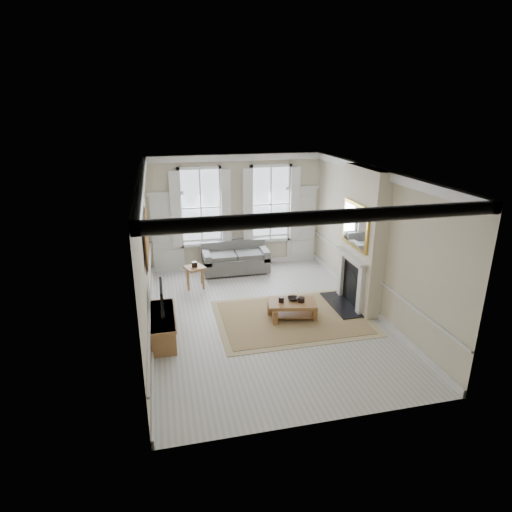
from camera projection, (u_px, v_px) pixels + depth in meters
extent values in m
plane|color=#B7B5AD|center=(265.00, 318.00, 10.01)|extent=(7.20, 7.20, 0.00)
plane|color=white|center=(266.00, 172.00, 8.88)|extent=(7.20, 7.20, 0.00)
plane|color=beige|center=(236.00, 212.00, 12.76)|extent=(5.20, 0.00, 5.20)
plane|color=beige|center=(145.00, 258.00, 8.90)|extent=(0.00, 7.20, 7.20)
plane|color=beige|center=(373.00, 241.00, 10.00)|extent=(0.00, 7.20, 7.20)
cube|color=silver|center=(168.00, 234.00, 12.47)|extent=(0.90, 0.08, 2.30)
cube|color=silver|center=(301.00, 226.00, 13.34)|extent=(0.90, 0.08, 2.30)
cube|color=#9E731B|center=(146.00, 238.00, 9.06)|extent=(0.05, 1.66, 1.06)
cube|color=beige|center=(362.00, 239.00, 10.15)|extent=(0.35, 1.70, 3.38)
cube|color=black|center=(341.00, 305.00, 10.61)|extent=(0.55, 1.50, 0.05)
cube|color=silver|center=(360.00, 293.00, 9.97)|extent=(0.10, 0.18, 1.15)
cube|color=silver|center=(341.00, 275.00, 10.98)|extent=(0.10, 0.18, 1.15)
cube|color=silver|center=(351.00, 256.00, 10.22)|extent=(0.20, 1.45, 0.06)
cube|color=black|center=(352.00, 284.00, 10.49)|extent=(0.02, 0.92, 1.00)
cube|color=gold|center=(355.00, 225.00, 9.99)|extent=(0.06, 1.26, 1.06)
cube|color=#555553|center=(236.00, 263.00, 12.70)|extent=(1.92, 0.93, 0.44)
cube|color=#555553|center=(233.00, 247.00, 12.91)|extent=(1.92, 0.20, 0.44)
cube|color=#555553|center=(206.00, 257.00, 12.43)|extent=(0.20, 0.93, 0.30)
cube|color=#555553|center=(264.00, 253.00, 12.79)|extent=(0.20, 0.93, 0.30)
cylinder|color=brown|center=(209.00, 277.00, 12.28)|extent=(0.06, 0.06, 0.08)
cylinder|color=brown|center=(260.00, 264.00, 13.27)|extent=(0.06, 0.06, 0.08)
cube|color=brown|center=(195.00, 268.00, 11.55)|extent=(0.62, 0.62, 0.06)
cube|color=brown|center=(189.00, 281.00, 11.43)|extent=(0.05, 0.05, 0.53)
cube|color=brown|center=(203.00, 280.00, 11.51)|extent=(0.05, 0.05, 0.53)
cube|color=brown|center=(188.00, 276.00, 11.78)|extent=(0.05, 0.05, 0.53)
cube|color=brown|center=(201.00, 275.00, 11.86)|extent=(0.05, 0.05, 0.53)
cube|color=#95734D|center=(292.00, 318.00, 10.00)|extent=(3.50, 2.60, 0.02)
cube|color=brown|center=(292.00, 304.00, 9.88)|extent=(1.21, 0.86, 0.08)
cube|color=brown|center=(276.00, 318.00, 9.65)|extent=(0.10, 0.10, 0.33)
cube|color=brown|center=(314.00, 314.00, 9.84)|extent=(0.10, 0.10, 0.33)
cube|color=brown|center=(271.00, 309.00, 10.06)|extent=(0.10, 0.10, 0.33)
cube|color=brown|center=(307.00, 306.00, 10.25)|extent=(0.10, 0.10, 0.33)
cylinder|color=black|center=(281.00, 300.00, 9.84)|extent=(0.13, 0.13, 0.13)
cylinder|color=black|center=(301.00, 300.00, 9.85)|extent=(0.16, 0.16, 0.11)
imported|color=black|center=(293.00, 299.00, 9.96)|extent=(0.32, 0.32, 0.06)
cube|color=brown|center=(163.00, 326.00, 9.06)|extent=(0.49, 1.53, 0.55)
cube|color=black|center=(163.00, 314.00, 8.97)|extent=(0.08, 0.30, 0.03)
cube|color=black|center=(162.00, 297.00, 8.84)|extent=(0.05, 0.90, 0.55)
cube|color=black|center=(163.00, 297.00, 8.84)|extent=(0.01, 0.83, 0.50)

